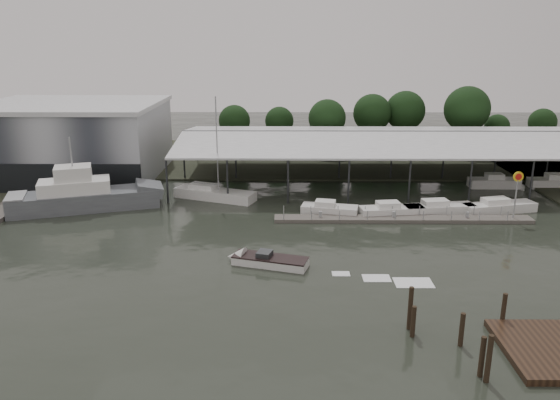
{
  "coord_description": "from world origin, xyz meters",
  "views": [
    {
      "loc": [
        2.08,
        -46.53,
        19.25
      ],
      "look_at": [
        1.6,
        9.45,
        2.5
      ],
      "focal_mm": 35.0,
      "sensor_mm": 36.0,
      "label": 1
    }
  ],
  "objects_px": {
    "shell_fuel_sign": "(517,186)",
    "grey_trawler": "(86,196)",
    "white_sailboat": "(214,194)",
    "speedboat_underway": "(264,260)"
  },
  "relations": [
    {
      "from": "shell_fuel_sign",
      "to": "grey_trawler",
      "type": "relative_size",
      "value": 0.31
    },
    {
      "from": "grey_trawler",
      "to": "speedboat_underway",
      "type": "relative_size",
      "value": 0.99
    },
    {
      "from": "shell_fuel_sign",
      "to": "white_sailboat",
      "type": "height_order",
      "value": "white_sailboat"
    },
    {
      "from": "white_sailboat",
      "to": "grey_trawler",
      "type": "bearing_deg",
      "value": -142.11
    },
    {
      "from": "shell_fuel_sign",
      "to": "speedboat_underway",
      "type": "bearing_deg",
      "value": -155.71
    },
    {
      "from": "shell_fuel_sign",
      "to": "grey_trawler",
      "type": "bearing_deg",
      "value": 175.23
    },
    {
      "from": "white_sailboat",
      "to": "shell_fuel_sign",
      "type": "bearing_deg",
      "value": 7.79
    },
    {
      "from": "white_sailboat",
      "to": "speedboat_underway",
      "type": "xyz_separation_m",
      "value": [
        6.94,
        -20.28,
        -0.25
      ]
    },
    {
      "from": "shell_fuel_sign",
      "to": "speedboat_underway",
      "type": "relative_size",
      "value": 0.31
    },
    {
      "from": "shell_fuel_sign",
      "to": "grey_trawler",
      "type": "xyz_separation_m",
      "value": [
        -47.99,
        4.01,
        -2.35
      ]
    }
  ]
}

